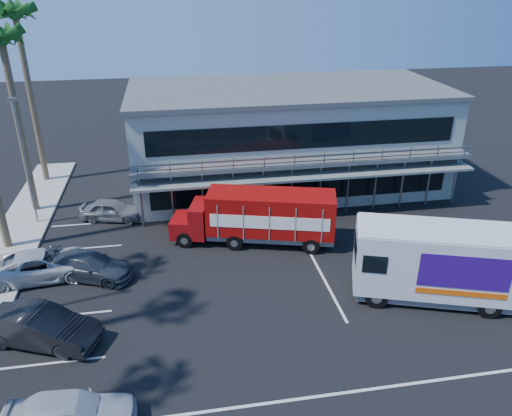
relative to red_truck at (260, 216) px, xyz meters
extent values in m
plane|color=black|center=(0.64, -6.15, -1.76)|extent=(120.00, 120.00, 0.00)
cube|color=#9C9F92|center=(3.64, 8.85, 1.74)|extent=(22.00, 10.00, 7.00)
cube|color=#515454|center=(3.64, 8.85, 5.39)|extent=(22.40, 10.40, 0.30)
cube|color=#515454|center=(3.64, 3.25, 1.84)|extent=(22.00, 1.20, 0.25)
cube|color=gray|center=(3.64, 2.70, 2.34)|extent=(22.00, 0.08, 0.90)
cube|color=slate|center=(3.64, 2.95, 1.14)|extent=(22.00, 1.80, 0.15)
cube|color=black|center=(3.64, 3.83, -0.16)|extent=(20.00, 0.06, 1.60)
cube|color=black|center=(3.64, 3.83, 3.44)|extent=(20.00, 0.06, 1.60)
cube|color=#A5A399|center=(-14.36, -0.15, -1.68)|extent=(3.00, 32.00, 0.16)
cylinder|color=brown|center=(-14.06, 6.85, 3.74)|extent=(0.44, 0.44, 11.00)
sphere|color=#154A17|center=(-14.06, 6.85, 9.44)|extent=(1.10, 1.10, 1.10)
cylinder|color=brown|center=(-14.46, 12.35, 4.24)|extent=(0.44, 0.44, 12.00)
sphere|color=#154A17|center=(-14.46, 12.35, 10.44)|extent=(1.10, 1.10, 1.10)
cylinder|color=gray|center=(-13.56, 4.85, 2.24)|extent=(0.14, 0.14, 8.00)
cube|color=gray|center=(-13.56, 4.85, 6.24)|extent=(0.50, 0.25, 0.18)
cube|color=maroon|center=(-4.39, 1.22, -0.84)|extent=(1.79, 2.33, 1.10)
cube|color=maroon|center=(-3.42, 0.95, -0.34)|extent=(1.49, 2.45, 1.92)
cube|color=black|center=(-3.42, 0.95, 0.21)|extent=(0.56, 1.89, 0.64)
cube|color=#950C09|center=(0.63, -0.18, 0.26)|extent=(7.67, 4.16, 2.38)
cube|color=slate|center=(0.63, -0.18, -1.16)|extent=(7.57, 3.83, 0.27)
cube|color=white|center=(0.33, -1.29, 0.17)|extent=(6.50, 1.83, 0.78)
cube|color=white|center=(0.94, 0.94, 0.17)|extent=(6.50, 1.83, 0.78)
cylinder|color=black|center=(-4.40, 0.18, -1.28)|extent=(0.99, 0.52, 0.95)
cylinder|color=black|center=(-3.86, 2.12, -1.28)|extent=(0.99, 0.52, 0.95)
cylinder|color=black|center=(-1.57, -0.61, -1.28)|extent=(0.99, 0.52, 0.95)
cylinder|color=black|center=(-1.04, 1.33, -1.28)|extent=(0.99, 0.52, 0.95)
cylinder|color=black|center=(2.66, -1.78, -1.28)|extent=(0.99, 0.52, 0.95)
cylinder|color=black|center=(3.20, 0.16, -1.28)|extent=(0.99, 0.52, 0.95)
cube|color=silver|center=(7.40, -6.97, 0.42)|extent=(8.25, 5.03, 3.12)
cube|color=slate|center=(7.40, -6.97, -1.31)|extent=(7.87, 4.68, 0.39)
cube|color=black|center=(3.72, -5.73, 0.75)|extent=(0.76, 2.10, 1.06)
cube|color=silver|center=(7.40, -6.97, 2.01)|extent=(8.09, 4.93, 0.09)
cube|color=#300C71|center=(7.81, -8.54, 0.64)|extent=(3.81, 1.31, 1.67)
cube|color=#300C71|center=(8.68, -5.97, 0.64)|extent=(3.81, 1.31, 1.67)
cube|color=#F2590C|center=(7.81, -8.54, -0.47)|extent=(3.81, 1.30, 0.28)
cylinder|color=black|center=(4.38, -7.20, -1.22)|extent=(1.10, 0.61, 1.07)
cylinder|color=black|center=(5.13, -4.96, -1.22)|extent=(1.10, 0.61, 1.07)
cylinder|color=black|center=(9.24, -8.84, -1.22)|extent=(1.10, 0.61, 1.07)
cylinder|color=black|center=(9.99, -6.60, -1.22)|extent=(1.10, 0.61, 1.07)
imported|color=#B7B9BE|center=(-8.86, -12.15, -0.99)|extent=(4.63, 2.11, 1.54)
imported|color=black|center=(-10.80, -7.16, -0.93)|extent=(5.29, 3.50, 1.65)
imported|color=silver|center=(-11.86, -1.75, -1.01)|extent=(5.63, 3.07, 1.50)
imported|color=#303840|center=(-9.44, -2.15, -1.08)|extent=(5.06, 3.51, 1.36)
imported|color=slate|center=(-8.86, 4.65, -1.07)|extent=(4.28, 2.54, 1.37)
camera|label=1|loc=(-4.65, -25.58, 12.81)|focal=35.00mm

